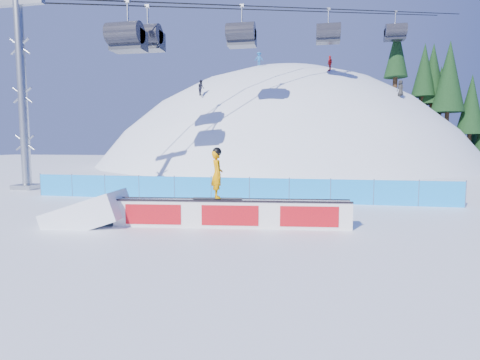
# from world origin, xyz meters

# --- Properties ---
(ground) EXTENTS (160.00, 160.00, 0.00)m
(ground) POSITION_xyz_m (0.00, 0.00, 0.00)
(ground) COLOR white
(ground) RESTS_ON ground
(snow_hill) EXTENTS (64.00, 64.00, 64.00)m
(snow_hill) POSITION_xyz_m (0.00, 42.00, -18.00)
(snow_hill) COLOR white
(snow_hill) RESTS_ON ground
(treeline) EXTENTS (19.81, 13.15, 21.76)m
(treeline) POSITION_xyz_m (22.13, 41.19, 10.15)
(treeline) COLOR #301E13
(treeline) RESTS_ON ground
(safety_fence) EXTENTS (22.05, 0.05, 1.30)m
(safety_fence) POSITION_xyz_m (0.00, 4.50, 0.60)
(safety_fence) COLOR #108BEB
(safety_fence) RESTS_ON ground
(chairlift) EXTENTS (40.80, 41.70, 22.00)m
(chairlift) POSITION_xyz_m (4.74, 27.49, 16.89)
(chairlift) COLOR gray
(chairlift) RESTS_ON ground
(rail_box) EXTENTS (8.26, 1.51, 0.99)m
(rail_box) POSITION_xyz_m (1.33, -1.48, 0.49)
(rail_box) COLOR white
(rail_box) RESTS_ON ground
(snow_ramp) EXTENTS (2.98, 2.06, 1.75)m
(snow_ramp) POSITION_xyz_m (-3.79, -2.07, 0.00)
(snow_ramp) COLOR white
(snow_ramp) RESTS_ON ground
(snowboarder) EXTENTS (1.74, 0.71, 1.79)m
(snowboarder) POSITION_xyz_m (0.87, -1.54, 1.87)
(snowboarder) COLOR black
(snowboarder) RESTS_ON rail_box
(distant_skiers) EXTENTS (21.79, 9.73, 6.49)m
(distant_skiers) POSITION_xyz_m (1.15, 29.90, 11.10)
(distant_skiers) COLOR black
(distant_skiers) RESTS_ON ground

